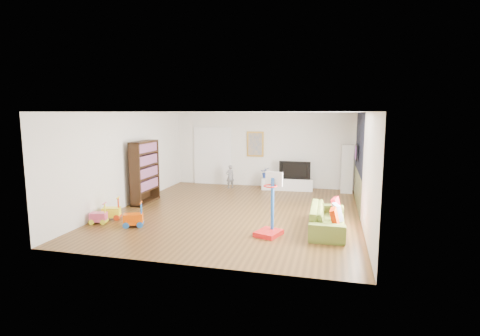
% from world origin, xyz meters
% --- Properties ---
extents(floor, '(6.50, 7.50, 0.00)m').
position_xyz_m(floor, '(0.00, 0.00, 0.00)').
color(floor, brown).
rests_on(floor, ground).
extents(ceiling, '(6.50, 7.50, 0.00)m').
position_xyz_m(ceiling, '(0.00, 0.00, 2.70)').
color(ceiling, white).
rests_on(ceiling, ground).
extents(wall_back, '(6.50, 0.00, 2.70)m').
position_xyz_m(wall_back, '(0.00, 3.75, 1.35)').
color(wall_back, silver).
rests_on(wall_back, ground).
extents(wall_front, '(6.50, 0.00, 2.70)m').
position_xyz_m(wall_front, '(0.00, -3.75, 1.35)').
color(wall_front, silver).
rests_on(wall_front, ground).
extents(wall_left, '(0.00, 7.50, 2.70)m').
position_xyz_m(wall_left, '(-3.25, 0.00, 1.35)').
color(wall_left, white).
rests_on(wall_left, ground).
extents(wall_right, '(0.00, 7.50, 2.70)m').
position_xyz_m(wall_right, '(3.25, 0.00, 1.35)').
color(wall_right, white).
rests_on(wall_right, ground).
extents(navy_accent, '(0.01, 3.20, 1.70)m').
position_xyz_m(navy_accent, '(3.23, 1.40, 1.85)').
color(navy_accent, black).
rests_on(navy_accent, wall_right).
extents(olive_wainscot, '(0.01, 3.20, 1.00)m').
position_xyz_m(olive_wainscot, '(3.23, 1.40, 0.50)').
color(olive_wainscot, brown).
rests_on(olive_wainscot, wall_right).
extents(doorway, '(1.45, 0.06, 2.10)m').
position_xyz_m(doorway, '(-1.90, 3.71, 1.05)').
color(doorway, white).
rests_on(doorway, ground).
extents(painting_back, '(0.62, 0.06, 0.92)m').
position_xyz_m(painting_back, '(-0.25, 3.71, 1.55)').
color(painting_back, gold).
rests_on(painting_back, wall_back).
extents(artwork_right, '(0.04, 0.56, 0.46)m').
position_xyz_m(artwork_right, '(3.17, 1.60, 1.55)').
color(artwork_right, '#7F3F8C').
rests_on(artwork_right, wall_right).
extents(media_console, '(1.78, 0.53, 0.41)m').
position_xyz_m(media_console, '(1.00, 3.25, 0.21)').
color(media_console, silver).
rests_on(media_console, ground).
extents(tall_cabinet, '(0.38, 0.38, 1.63)m').
position_xyz_m(tall_cabinet, '(3.00, 3.29, 0.81)').
color(tall_cabinet, silver).
rests_on(tall_cabinet, ground).
extents(bookshelf, '(0.35, 1.28, 1.86)m').
position_xyz_m(bookshelf, '(-2.93, 0.36, 0.93)').
color(bookshelf, black).
rests_on(bookshelf, ground).
extents(sofa, '(0.78, 1.97, 0.57)m').
position_xyz_m(sofa, '(2.45, -1.12, 0.29)').
color(sofa, olive).
rests_on(sofa, ground).
extents(basketball_hoop, '(0.65, 0.72, 1.41)m').
position_xyz_m(basketball_hoop, '(1.20, -1.79, 0.70)').
color(basketball_hoop, red).
rests_on(basketball_hoop, ground).
extents(ride_on_yellow, '(0.49, 0.38, 0.57)m').
position_xyz_m(ride_on_yellow, '(-2.89, -1.51, 0.29)').
color(ride_on_yellow, yellow).
rests_on(ride_on_yellow, ground).
extents(ride_on_orange, '(0.51, 0.42, 0.59)m').
position_xyz_m(ride_on_orange, '(-2.02, -1.94, 0.30)').
color(ride_on_orange, '#E44E02').
rests_on(ride_on_orange, ground).
extents(ride_on_pink, '(0.43, 0.32, 0.52)m').
position_xyz_m(ride_on_pink, '(-2.98, -1.91, 0.26)').
color(ride_on_pink, '#E44F79').
rests_on(ride_on_pink, ground).
extents(child, '(0.36, 0.35, 0.84)m').
position_xyz_m(child, '(-1.04, 3.08, 0.42)').
color(child, slate).
rests_on(child, ground).
extents(tv, '(1.08, 0.16, 0.62)m').
position_xyz_m(tv, '(1.26, 3.27, 0.72)').
color(tv, black).
rests_on(tv, media_console).
extents(vase_plant, '(0.35, 0.31, 0.37)m').
position_xyz_m(vase_plant, '(0.23, 3.22, 0.60)').
color(vase_plant, navy).
rests_on(vase_plant, media_console).
extents(pillow_left, '(0.14, 0.41, 0.41)m').
position_xyz_m(pillow_left, '(2.60, -1.65, 0.45)').
color(pillow_left, '#AA2200').
rests_on(pillow_left, sofa).
extents(pillow_center, '(0.20, 0.38, 0.37)m').
position_xyz_m(pillow_center, '(2.67, -1.11, 0.45)').
color(pillow_center, white).
rests_on(pillow_center, sofa).
extents(pillow_right, '(0.19, 0.42, 0.41)m').
position_xyz_m(pillow_right, '(2.64, -0.57, 0.45)').
color(pillow_right, '#AB1019').
rests_on(pillow_right, sofa).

